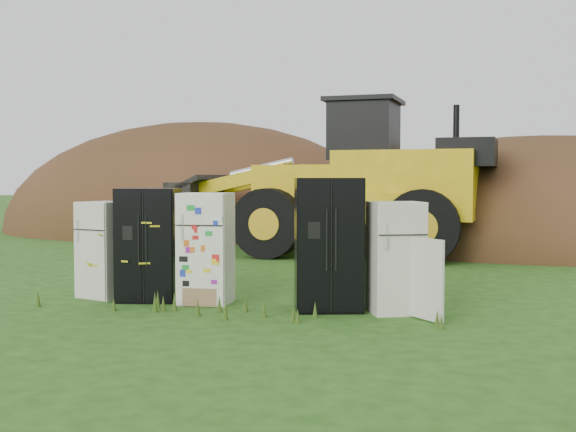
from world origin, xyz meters
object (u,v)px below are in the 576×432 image
Objects in this scene: fridge_leftmost at (105,250)px; fridge_black_side at (149,244)px; wheel_loader at (326,178)px; fridge_black_right at (328,244)px; fridge_sticker at (206,248)px; fridge_open_door at (396,257)px.

fridge_black_side is (0.82, -0.06, 0.11)m from fridge_leftmost.
fridge_leftmost is 7.82m from wheel_loader.
fridge_black_side is 0.92× the size of fridge_black_right.
fridge_open_door is at bearing -6.91° from fridge_sticker.
fridge_leftmost is at bearing 171.93° from fridge_sticker.
fridge_open_door is (4.74, 0.01, 0.02)m from fridge_leftmost.
fridge_sticker reaches higher than fridge_open_door.
wheel_loader is at bearing 85.22° from fridge_black_right.
fridge_black_side is 3.92m from fridge_open_door.
fridge_open_door is 0.20× the size of wheel_loader.
fridge_black_side is 2.93m from fridge_black_right.
wheel_loader reaches higher than fridge_sticker.
fridge_black_right is 1.01m from fridge_open_door.
fridge_open_door is 8.10m from wheel_loader.
fridge_black_right is 7.81m from wheel_loader.
fridge_open_door is at bearing -67.37° from wheel_loader.
fridge_sticker is at bearing -88.96° from wheel_loader.
fridge_black_right is at bearing -7.71° from fridge_sticker.
fridge_leftmost is 0.91× the size of fridge_sticker.
fridge_black_right reaches higher than fridge_black_side.
wheel_loader reaches higher than fridge_leftmost.
wheel_loader reaches higher than fridge_black_side.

